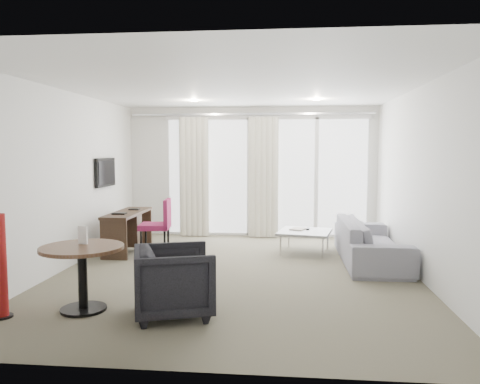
# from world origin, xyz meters

# --- Properties ---
(floor) EXTENTS (5.00, 6.00, 0.00)m
(floor) POSITION_xyz_m (0.00, 0.00, 0.00)
(floor) COLOR #615B48
(floor) RESTS_ON ground
(ceiling) EXTENTS (5.00, 6.00, 0.00)m
(ceiling) POSITION_xyz_m (0.00, 0.00, 2.60)
(ceiling) COLOR white
(ceiling) RESTS_ON ground
(wall_left) EXTENTS (0.00, 6.00, 2.60)m
(wall_left) POSITION_xyz_m (-2.50, 0.00, 1.30)
(wall_left) COLOR silver
(wall_left) RESTS_ON ground
(wall_right) EXTENTS (0.00, 6.00, 2.60)m
(wall_right) POSITION_xyz_m (2.50, 0.00, 1.30)
(wall_right) COLOR silver
(wall_right) RESTS_ON ground
(wall_front) EXTENTS (5.00, 0.00, 2.60)m
(wall_front) POSITION_xyz_m (0.00, -3.00, 1.30)
(wall_front) COLOR silver
(wall_front) RESTS_ON ground
(window_panel) EXTENTS (4.00, 0.02, 2.38)m
(window_panel) POSITION_xyz_m (0.30, 2.98, 1.20)
(window_panel) COLOR white
(window_panel) RESTS_ON ground
(window_frame) EXTENTS (4.10, 0.06, 2.44)m
(window_frame) POSITION_xyz_m (0.30, 2.97, 1.20)
(window_frame) COLOR white
(window_frame) RESTS_ON ground
(curtain_left) EXTENTS (0.60, 0.20, 2.38)m
(curtain_left) POSITION_xyz_m (-1.15, 2.82, 1.20)
(curtain_left) COLOR beige
(curtain_left) RESTS_ON ground
(curtain_right) EXTENTS (0.60, 0.20, 2.38)m
(curtain_right) POSITION_xyz_m (0.25, 2.82, 1.20)
(curtain_right) COLOR beige
(curtain_right) RESTS_ON ground
(curtain_track) EXTENTS (4.80, 0.04, 0.04)m
(curtain_track) POSITION_xyz_m (0.00, 2.82, 2.45)
(curtain_track) COLOR #B2B2B7
(curtain_track) RESTS_ON ceiling
(downlight_a) EXTENTS (0.12, 0.12, 0.02)m
(downlight_a) POSITION_xyz_m (-0.90, 1.60, 2.59)
(downlight_a) COLOR #FFE0B2
(downlight_a) RESTS_ON ceiling
(downlight_b) EXTENTS (0.12, 0.12, 0.02)m
(downlight_b) POSITION_xyz_m (1.20, 1.60, 2.59)
(downlight_b) COLOR #FFE0B2
(downlight_b) RESTS_ON ceiling
(desk) EXTENTS (0.45, 1.45, 0.68)m
(desk) POSITION_xyz_m (-2.01, 1.27, 0.34)
(desk) COLOR #2F2015
(desk) RESTS_ON floor
(tv) EXTENTS (0.05, 0.80, 0.50)m
(tv) POSITION_xyz_m (-2.46, 1.45, 1.35)
(tv) COLOR black
(tv) RESTS_ON wall_left
(desk_chair) EXTENTS (0.56, 0.53, 0.94)m
(desk_chair) POSITION_xyz_m (-1.47, 1.04, 0.47)
(desk_chair) COLOR maroon
(desk_chair) RESTS_ON floor
(round_table) EXTENTS (0.95, 0.95, 0.71)m
(round_table) POSITION_xyz_m (-1.48, -1.71, 0.35)
(round_table) COLOR #472D1C
(round_table) RESTS_ON floor
(menu_card) EXTENTS (0.11, 0.04, 0.20)m
(menu_card) POSITION_xyz_m (-1.52, -1.59, 0.72)
(menu_card) COLOR white
(menu_card) RESTS_ON round_table
(red_lamp) EXTENTS (0.28, 0.28, 1.08)m
(red_lamp) POSITION_xyz_m (-2.23, -2.00, 0.54)
(red_lamp) COLOR maroon
(red_lamp) RESTS_ON floor
(tub_armchair) EXTENTS (1.01, 0.99, 0.73)m
(tub_armchair) POSITION_xyz_m (-0.46, -1.76, 0.37)
(tub_armchair) COLOR black
(tub_armchair) RESTS_ON floor
(coffee_table) EXTENTS (0.99, 0.99, 0.38)m
(coffee_table) POSITION_xyz_m (1.02, 1.43, 0.19)
(coffee_table) COLOR gray
(coffee_table) RESTS_ON floor
(remote) EXTENTS (0.07, 0.17, 0.02)m
(remote) POSITION_xyz_m (1.08, 1.58, 0.36)
(remote) COLOR black
(remote) RESTS_ON coffee_table
(magazine) EXTENTS (0.30, 0.32, 0.02)m
(magazine) POSITION_xyz_m (0.91, 1.56, 0.36)
(magazine) COLOR gray
(magazine) RESTS_ON coffee_table
(sofa) EXTENTS (0.88, 2.25, 0.66)m
(sofa) POSITION_xyz_m (2.01, 0.86, 0.33)
(sofa) COLOR gray
(sofa) RESTS_ON floor
(terrace_slab) EXTENTS (5.60, 3.00, 0.12)m
(terrace_slab) POSITION_xyz_m (0.30, 4.50, -0.06)
(terrace_slab) COLOR #4D4D50
(terrace_slab) RESTS_ON ground
(rattan_chair_a) EXTENTS (0.77, 0.77, 0.90)m
(rattan_chair_a) POSITION_xyz_m (0.99, 4.42, 0.45)
(rattan_chair_a) COLOR brown
(rattan_chair_a) RESTS_ON terrace_slab
(rattan_chair_b) EXTENTS (0.72, 0.72, 0.87)m
(rattan_chair_b) POSITION_xyz_m (1.73, 4.69, 0.43)
(rattan_chair_b) COLOR brown
(rattan_chair_b) RESTS_ON terrace_slab
(rattan_table) EXTENTS (0.55, 0.55, 0.50)m
(rattan_table) POSITION_xyz_m (1.13, 4.30, 0.25)
(rattan_table) COLOR brown
(rattan_table) RESTS_ON terrace_slab
(balustrade) EXTENTS (5.50, 0.06, 1.05)m
(balustrade) POSITION_xyz_m (0.30, 5.95, 0.50)
(balustrade) COLOR #B2B2B7
(balustrade) RESTS_ON terrace_slab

